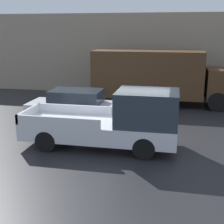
% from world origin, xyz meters
% --- Properties ---
extents(ground_plane, '(60.00, 60.00, 0.00)m').
position_xyz_m(ground_plane, '(0.00, 0.00, 0.00)').
color(ground_plane, '#232326').
extents(building_wall, '(28.00, 0.15, 5.39)m').
position_xyz_m(building_wall, '(0.00, 9.45, 2.70)').
color(building_wall, gray).
rests_on(building_wall, ground).
extents(pickup_truck, '(5.80, 1.99, 2.24)m').
position_xyz_m(pickup_truck, '(-0.65, -0.79, 1.03)').
color(pickup_truck, silver).
rests_on(pickup_truck, ground).
extents(car, '(4.47, 1.87, 1.50)m').
position_xyz_m(car, '(-3.35, 2.49, 0.77)').
color(car, silver).
rests_on(car, ground).
extents(delivery_truck, '(8.35, 2.40, 3.16)m').
position_xyz_m(delivery_truck, '(0.47, 6.70, 1.72)').
color(delivery_truck, '#472D19').
rests_on(delivery_truck, ground).
extents(newspaper_box, '(0.45, 0.40, 1.13)m').
position_xyz_m(newspaper_box, '(3.94, 9.13, 0.57)').
color(newspaper_box, '#194CB2').
rests_on(newspaper_box, ground).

